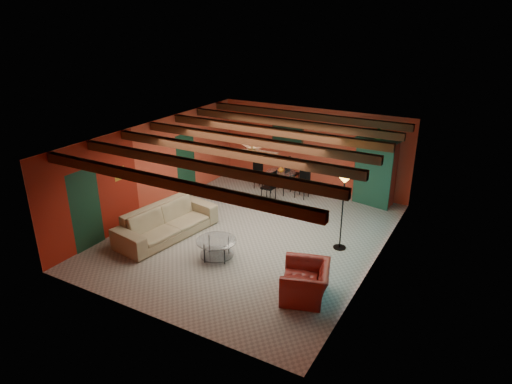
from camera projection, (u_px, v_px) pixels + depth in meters
The scene contains 11 objects.
room at pixel (254, 148), 11.24m from camera, with size 6.52×8.01×2.71m.
sofa at pixel (167, 222), 11.80m from camera, with size 2.80×1.09×0.82m, color #927F5E.
armchair at pixel (305, 282), 9.28m from camera, with size 1.10×0.96×0.72m, color maroon.
coffee_table at pixel (217, 249), 10.77m from camera, with size 0.97×0.97×0.49m, color silver, non-canonical shape.
dining_table at pixel (281, 178), 14.62m from camera, with size 1.90×1.90×0.99m, color white, non-canonical shape.
armoire at pixel (375, 172), 13.66m from camera, with size 1.14×0.56×2.01m, color maroon.
floor_lamp at pixel (342, 212), 10.97m from camera, with size 0.40×0.40×1.98m, color black, non-canonical shape.
ceiling_fan at pixel (252, 150), 11.15m from camera, with size 1.50×1.50×0.44m, color #472614, non-canonical shape.
painting at pixel (287, 137), 15.03m from camera, with size 1.05×0.03×0.65m, color black.
potted_plant at pixel (379, 133), 13.20m from camera, with size 0.40×0.35×0.45m, color #26661E.
vase at pixel (281, 161), 14.40m from camera, with size 0.20×0.20×0.20m, color orange.
Camera 1 is at (5.33, -9.32, 5.55)m, focal length 31.49 mm.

